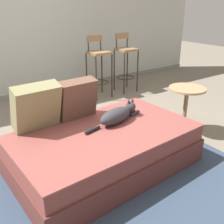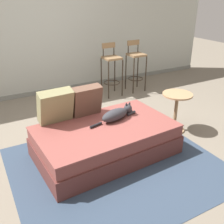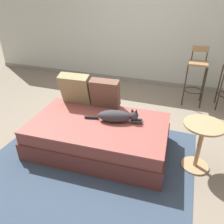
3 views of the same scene
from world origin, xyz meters
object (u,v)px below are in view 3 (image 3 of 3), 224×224
Objects in this scene: cat at (117,116)px; bar_stool_near_window at (196,72)px; couch at (99,135)px; throw_pillow_corner at (76,89)px; throw_pillow_middle at (105,93)px; side_table at (201,140)px.

cat is 1.99m from bar_stool_near_window.
bar_stool_near_window is at bearing 59.37° from couch.
cat is at bearing -22.32° from throw_pillow_corner.
throw_pillow_middle reaches higher than cat.
couch is 2.21m from bar_stool_near_window.
couch is 1.74× the size of bar_stool_near_window.
cat is 0.71× the size of bar_stool_near_window.
throw_pillow_corner reaches higher than throw_pillow_middle.
side_table is at bearing -10.66° from throw_pillow_corner.
bar_stool_near_window is 1.73× the size of side_table.
throw_pillow_middle is 1.87m from bar_stool_near_window.
couch is at bearing -156.17° from cat.
throw_pillow_corner is at bearing -176.87° from throw_pillow_middle.
throw_pillow_corner is 0.80m from cat.
throw_pillow_middle is (-0.07, 0.42, 0.41)m from couch.
couch is 0.37m from cat.
throw_pillow_corner is at bearing 157.68° from cat.
couch is at bearing -37.87° from throw_pillow_corner.
cat is at bearing 23.83° from couch.
throw_pillow_middle is 0.70× the size of side_table.
couch is at bearing -80.90° from throw_pillow_middle.
cat is (0.22, 0.10, 0.28)m from couch.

